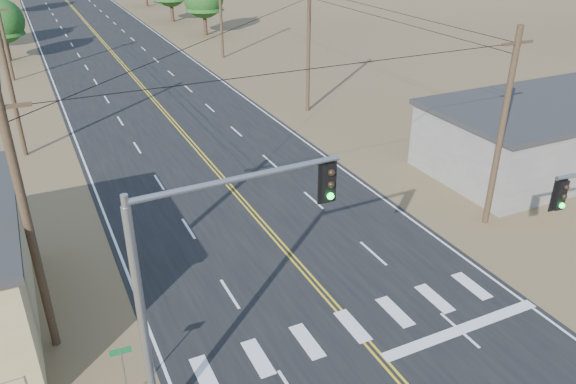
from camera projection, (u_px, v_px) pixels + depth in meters
road at (188, 139)px, 39.55m from camera, size 15.00×200.00×0.02m
building_right at (549, 135)px, 34.75m from camera, size 15.00×8.00×4.00m
utility_pole_left_near at (28, 225)px, 18.70m from camera, size 1.80×0.30×10.00m
utility_pole_left_mid at (9, 79)px, 34.78m from camera, size 1.80×0.30×10.00m
utility_pole_left_far at (1, 25)px, 50.86m from camera, size 1.80×0.30×10.00m
utility_pole_right_near at (502, 129)px, 26.83m from camera, size 1.80×0.30×10.00m
utility_pole_right_mid at (308, 47)px, 42.91m from camera, size 1.80×0.30×10.00m
utility_pole_right_far at (220, 9)px, 58.99m from camera, size 1.80×0.30×10.00m
signal_mast_left at (201, 265)px, 15.93m from camera, size 6.43×0.49×8.17m
street_sign at (123, 367)px, 17.83m from camera, size 0.68×0.07×2.29m
tree_left_near at (0, 16)px, 57.94m from camera, size 4.52×4.52×7.53m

